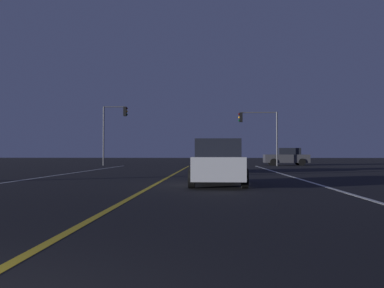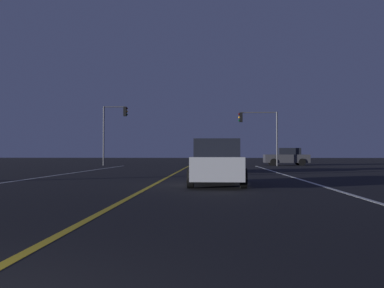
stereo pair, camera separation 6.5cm
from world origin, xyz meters
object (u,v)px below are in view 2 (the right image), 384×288
Objects in this scene: car_ahead_far at (215,159)px; car_lead_same_lane at (217,163)px; traffic_light_near_left at (115,122)px; traffic_light_near_right at (258,125)px; car_crossing_side at (287,157)px.

car_ahead_far is 10.47m from car_lead_same_lane.
car_ahead_far is 16.02m from traffic_light_near_left.
car_lead_same_lane is 0.85× the size of traffic_light_near_right.
traffic_light_near_left is at bearing 22.71° from car_lead_same_lane.
traffic_light_near_left reaches higher than car_lead_same_lane.
car_ahead_far is 1.00× the size of car_lead_same_lane.
traffic_light_near_right is at bearing -18.20° from car_ahead_far.
traffic_light_near_left reaches higher than traffic_light_near_right.
car_ahead_far is at bearing 63.44° from car_crossing_side.
traffic_light_near_left is at bearing 37.73° from car_ahead_far.
car_ahead_far is 0.75× the size of traffic_light_near_left.
car_lead_same_lane is at bearing 79.85° from traffic_light_near_right.
traffic_light_near_left is (-16.69, -1.84, 3.35)m from car_crossing_side.
car_lead_same_lane is (-0.02, -10.47, 0.00)m from car_ahead_far.
car_ahead_far is 13.38m from traffic_light_near_right.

